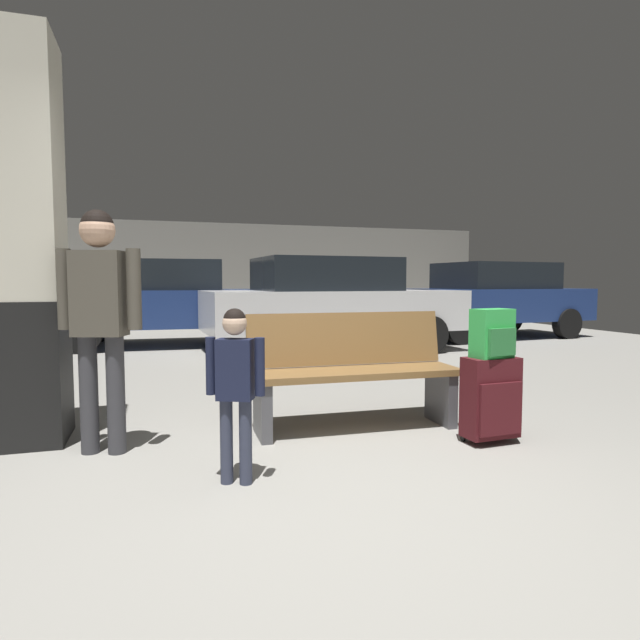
# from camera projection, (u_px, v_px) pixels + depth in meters

# --- Properties ---
(ground_plane) EXTENTS (18.00, 18.00, 0.10)m
(ground_plane) POSITION_uv_depth(u_px,v_px,m) (234.00, 378.00, 6.43)
(ground_plane) COLOR gray
(garage_back_wall) EXTENTS (18.00, 0.12, 2.80)m
(garage_back_wall) POSITION_uv_depth(u_px,v_px,m) (189.00, 272.00, 14.76)
(garage_back_wall) COLOR slate
(garage_back_wall) RESTS_ON ground_plane
(structural_pillar) EXTENTS (0.57, 0.57, 2.81)m
(structural_pillar) POSITION_uv_depth(u_px,v_px,m) (17.00, 244.00, 3.62)
(structural_pillar) COLOR black
(structural_pillar) RESTS_ON ground_plane
(bench) EXTENTS (1.62, 0.57, 0.89)m
(bench) POSITION_uv_depth(u_px,v_px,m) (353.00, 371.00, 4.07)
(bench) COLOR brown
(bench) RESTS_ON ground_plane
(suitcase) EXTENTS (0.39, 0.25, 0.60)m
(suitcase) POSITION_uv_depth(u_px,v_px,m) (491.00, 398.00, 3.68)
(suitcase) COLOR #471419
(suitcase) RESTS_ON ground_plane
(backpack_bright) EXTENTS (0.30, 0.23, 0.34)m
(backpack_bright) POSITION_uv_depth(u_px,v_px,m) (493.00, 334.00, 3.64)
(backpack_bright) COLOR green
(backpack_bright) RESTS_ON suitcase
(child) EXTENTS (0.31, 0.24, 0.99)m
(child) POSITION_uv_depth(u_px,v_px,m) (235.00, 377.00, 2.91)
(child) COLOR #33384C
(child) RESTS_ON ground_plane
(adult) EXTENTS (0.52, 0.28, 1.59)m
(adult) POSITION_uv_depth(u_px,v_px,m) (100.00, 305.00, 3.41)
(adult) COLOR #38383D
(adult) RESTS_ON ground_plane
(parked_car_side) EXTENTS (4.23, 2.07, 1.51)m
(parked_car_side) POSITION_uv_depth(u_px,v_px,m) (490.00, 298.00, 10.67)
(parked_car_side) COLOR navy
(parked_car_side) RESTS_ON ground_plane
(parked_car_near) EXTENTS (4.19, 1.98, 1.51)m
(parked_car_near) POSITION_uv_depth(u_px,v_px,m) (331.00, 302.00, 8.49)
(parked_car_near) COLOR silver
(parked_car_near) RESTS_ON ground_plane
(parked_car_far) EXTENTS (4.18, 1.96, 1.51)m
(parked_car_far) POSITION_uv_depth(u_px,v_px,m) (166.00, 300.00, 9.34)
(parked_car_far) COLOR navy
(parked_car_far) RESTS_ON ground_plane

